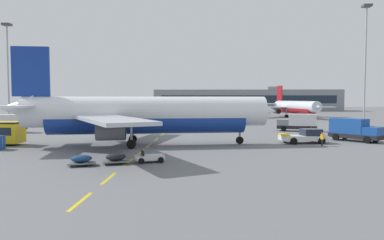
{
  "coord_description": "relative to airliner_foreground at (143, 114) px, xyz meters",
  "views": [
    {
      "loc": [
        25.27,
        -25.93,
        5.96
      ],
      "look_at": [
        23.27,
        25.91,
        2.95
      ],
      "focal_mm": 34.76,
      "sensor_mm": 36.0,
      "label": 1
    }
  ],
  "objects": [
    {
      "name": "baggage_train",
      "position": [
        -0.23,
        -13.25,
        -3.42
      ],
      "size": [
        8.58,
        4.35,
        1.14
      ],
      "color": "silver",
      "rests_on": "ground"
    },
    {
      "name": "ground_crew_worker",
      "position": [
        22.49,
        0.52,
        -3.0
      ],
      "size": [
        0.37,
        0.67,
        1.68
      ],
      "color": "#232328",
      "rests_on": "ground"
    },
    {
      "name": "ground_power_truck",
      "position": [
        -27.26,
        17.23,
        -2.3
      ],
      "size": [
        7.26,
        3.38,
        3.14
      ],
      "color": "black",
      "rests_on": "ground"
    },
    {
      "name": "apron_light_mast_near",
      "position": [
        -37.86,
        38.07,
        10.58
      ],
      "size": [
        1.8,
        1.8,
        23.16
      ],
      "color": "slate",
      "rests_on": "ground"
    },
    {
      "name": "apron_light_mast_far",
      "position": [
        42.1,
        35.33,
        12.11
      ],
      "size": [
        1.8,
        1.8,
        25.95
      ],
      "color": "slate",
      "rests_on": "ground"
    },
    {
      "name": "ground",
      "position": [
        22.67,
        19.52,
        -3.95
      ],
      "size": [
        400.0,
        400.0,
        0.0
      ],
      "primitive_type": "plane",
      "color": "slate"
    },
    {
      "name": "airliner_foreground",
      "position": [
        0.0,
        0.0,
        0.0
      ],
      "size": [
        34.75,
        34.16,
        12.2
      ],
      "color": "white",
      "rests_on": "ground"
    },
    {
      "name": "apron_paint_markings",
      "position": [
        0.67,
        17.05,
        -3.95
      ],
      "size": [
        8.0,
        95.51,
        0.01
      ],
      "color": "yellow",
      "rests_on": "ground"
    },
    {
      "name": "catering_truck",
      "position": [
        24.65,
        21.75,
        -2.3
      ],
      "size": [
        7.37,
        3.99,
        3.14
      ],
      "color": "black",
      "rests_on": "ground"
    },
    {
      "name": "airliner_far_center",
      "position": [
        -48.73,
        75.49,
        -0.84
      ],
      "size": [
        23.41,
        22.65,
        9.61
      ],
      "color": "white",
      "rests_on": "ground"
    },
    {
      "name": "airliner_mid_left",
      "position": [
        35.36,
        69.64,
        -0.63
      ],
      "size": [
        28.34,
        29.02,
        10.26
      ],
      "color": "silver",
      "rests_on": "ground"
    },
    {
      "name": "pushback_tug",
      "position": [
        21.13,
        3.54,
        -3.05
      ],
      "size": [
        6.38,
        3.93,
        2.08
      ],
      "color": "silver",
      "rests_on": "ground"
    },
    {
      "name": "terminal_satellite",
      "position": [
        27.35,
        136.65,
        1.12
      ],
      "size": [
        88.12,
        19.67,
        11.7
      ],
      "color": "gray",
      "rests_on": "ground"
    },
    {
      "name": "fuel_service_truck",
      "position": [
        28.56,
        6.09,
        -2.3
      ],
      "size": [
        6.37,
        6.88,
        3.14
      ],
      "color": "black",
      "rests_on": "ground"
    }
  ]
}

